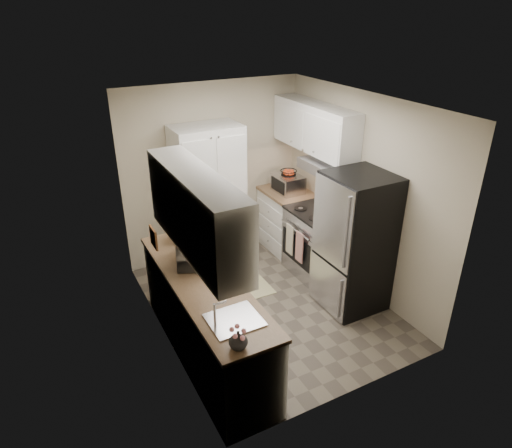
% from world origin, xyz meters
% --- Properties ---
extents(ground, '(3.20, 3.20, 0.00)m').
position_xyz_m(ground, '(0.00, 0.00, 0.00)').
color(ground, '#665B4C').
rests_on(ground, ground).
extents(room_shell, '(2.64, 3.24, 2.52)m').
position_xyz_m(room_shell, '(-0.02, -0.01, 1.63)').
color(room_shell, beige).
rests_on(room_shell, ground).
extents(pantry_cabinet, '(0.90, 0.55, 2.00)m').
position_xyz_m(pantry_cabinet, '(-0.20, 1.32, 1.00)').
color(pantry_cabinet, white).
rests_on(pantry_cabinet, ground).
extents(base_cabinet_left, '(0.60, 2.30, 0.88)m').
position_xyz_m(base_cabinet_left, '(-0.99, -0.43, 0.44)').
color(base_cabinet_left, white).
rests_on(base_cabinet_left, ground).
extents(countertop_left, '(0.63, 2.33, 0.04)m').
position_xyz_m(countertop_left, '(-0.99, -0.43, 0.90)').
color(countertop_left, '#846647').
rests_on(countertop_left, base_cabinet_left).
extents(base_cabinet_right, '(0.60, 0.80, 0.88)m').
position_xyz_m(base_cabinet_right, '(0.99, 1.19, 0.44)').
color(base_cabinet_right, white).
rests_on(base_cabinet_right, ground).
extents(countertop_right, '(0.63, 0.83, 0.04)m').
position_xyz_m(countertop_right, '(0.99, 1.19, 0.90)').
color(countertop_right, '#846647').
rests_on(countertop_right, base_cabinet_right).
extents(electric_range, '(0.71, 0.78, 1.13)m').
position_xyz_m(electric_range, '(0.97, 0.39, 0.48)').
color(electric_range, '#B7B7BC').
rests_on(electric_range, ground).
extents(refrigerator, '(0.70, 0.72, 1.70)m').
position_xyz_m(refrigerator, '(0.94, -0.41, 0.85)').
color(refrigerator, '#B7B7BC').
rests_on(refrigerator, ground).
extents(microwave, '(0.55, 0.63, 0.29)m').
position_xyz_m(microwave, '(-0.91, -0.04, 1.07)').
color(microwave, '#A8A8AC').
rests_on(microwave, countertop_left).
extents(wine_bottle, '(0.08, 0.08, 0.33)m').
position_xyz_m(wine_bottle, '(-0.96, 0.42, 1.09)').
color(wine_bottle, black).
rests_on(wine_bottle, countertop_left).
extents(flower_vase, '(0.17, 0.17, 0.16)m').
position_xyz_m(flower_vase, '(-1.11, -1.48, 1.00)').
color(flower_vase, white).
rests_on(flower_vase, countertop_left).
extents(cutting_board, '(0.06, 0.24, 0.30)m').
position_xyz_m(cutting_board, '(-0.94, 0.49, 1.07)').
color(cutting_board, '#3C8538').
rests_on(cutting_board, countertop_left).
extents(toaster_oven, '(0.35, 0.44, 0.25)m').
position_xyz_m(toaster_oven, '(0.98, 1.18, 1.05)').
color(toaster_oven, '#B8B7BD').
rests_on(toaster_oven, countertop_right).
extents(fruit_basket, '(0.31, 0.31, 0.10)m').
position_xyz_m(fruit_basket, '(1.00, 1.21, 1.22)').
color(fruit_basket, '#DA481F').
rests_on(fruit_basket, toaster_oven).
extents(kitchen_mat, '(0.45, 0.72, 0.01)m').
position_xyz_m(kitchen_mat, '(0.01, 0.54, 0.01)').
color(kitchen_mat, beige).
rests_on(kitchen_mat, ground).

